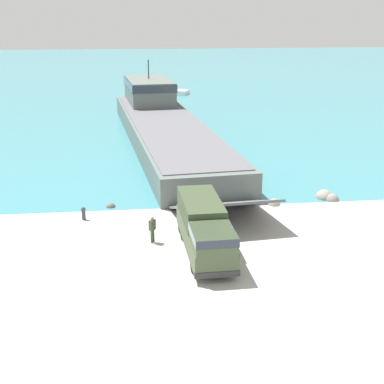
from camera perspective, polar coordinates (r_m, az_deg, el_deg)
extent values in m
plane|color=#B7B5AD|center=(34.25, 0.46, -4.23)|extent=(240.00, 240.00, 0.00)
cube|color=teal|center=(126.57, -4.78, 12.48)|extent=(240.00, 180.00, 0.01)
cube|color=#56605B|center=(57.22, -2.70, 6.27)|extent=(11.34, 40.40, 2.23)
cube|color=#56565B|center=(56.98, -2.72, 7.41)|extent=(10.59, 38.75, 0.08)
cube|color=#56605B|center=(70.27, -4.61, 10.71)|extent=(6.32, 11.62, 3.03)
cube|color=#28333D|center=(70.15, -4.63, 11.44)|extent=(6.48, 11.74, 0.91)
cylinder|color=#3F3F42|center=(69.95, -4.67, 12.91)|extent=(0.16, 0.16, 2.40)
cube|color=#56565B|center=(35.62, 3.33, -1.31)|extent=(6.95, 6.60, 2.25)
cube|color=#3D4C33|center=(31.15, 1.33, -4.72)|extent=(2.58, 8.24, 1.12)
cube|color=#3D4C33|center=(28.30, 2.25, -4.93)|extent=(2.27, 2.84, 0.95)
cube|color=#28333D|center=(28.21, 2.25, -4.49)|extent=(2.34, 2.87, 0.47)
cube|color=#344129|center=(31.98, 0.94, -1.77)|extent=(2.39, 5.26, 1.28)
cube|color=#2D2D2D|center=(27.76, 2.70, -8.73)|extent=(2.38, 0.31, 0.32)
cylinder|color=black|center=(29.20, 3.98, -7.18)|extent=(0.44, 1.22, 1.21)
cylinder|color=black|center=(28.89, 0.31, -7.43)|extent=(0.44, 1.22, 1.21)
cylinder|color=black|center=(33.24, 2.37, -3.85)|extent=(0.44, 1.22, 1.21)
cylinder|color=black|center=(32.97, -0.85, -4.02)|extent=(0.44, 1.22, 1.21)
cylinder|color=black|center=(34.24, 2.04, -3.15)|extent=(0.44, 1.22, 1.21)
cylinder|color=black|center=(33.98, -1.09, -3.32)|extent=(0.44, 1.22, 1.21)
cylinder|color=#3D4C33|center=(32.66, -4.14, -4.67)|extent=(0.14, 0.14, 0.82)
cylinder|color=#3D4C33|center=(32.53, -4.33, -4.77)|extent=(0.14, 0.14, 0.82)
cube|color=#3D4C33|center=(32.31, -4.26, -3.52)|extent=(0.46, 0.49, 0.65)
sphere|color=tan|center=(32.15, -4.28, -2.80)|extent=(0.22, 0.22, 0.22)
cube|color=white|center=(94.19, -2.81, 10.66)|extent=(8.20, 5.77, 0.73)
cube|color=silver|center=(93.87, -2.48, 11.11)|extent=(2.91, 2.63, 0.80)
cylinder|color=#333338|center=(36.76, -11.48, -2.42)|extent=(0.27, 0.27, 0.68)
sphere|color=#333338|center=(36.61, -11.52, -1.81)|extent=(0.31, 0.31, 0.31)
sphere|color=gray|center=(41.55, 13.88, -0.62)|extent=(1.31, 1.31, 1.31)
sphere|color=#66605B|center=(38.95, -8.66, -1.57)|extent=(0.66, 0.66, 0.66)
sphere|color=gray|center=(41.22, 14.70, -0.85)|extent=(1.00, 1.00, 1.00)
sphere|color=gray|center=(39.41, 8.72, -1.34)|extent=(0.92, 0.92, 0.92)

